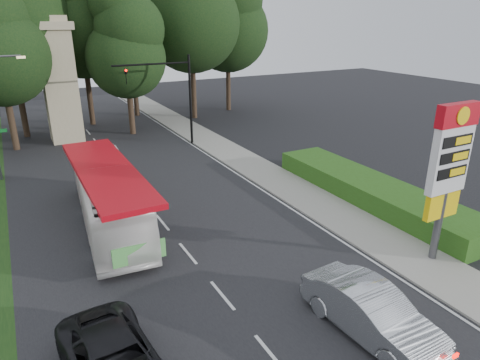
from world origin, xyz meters
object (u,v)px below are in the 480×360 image
traffic_signal_mast (174,88)px  transit_bus (109,197)px  sedan_silver (371,312)px  monument (59,80)px  gas_station_pylon (449,163)px

traffic_signal_mast → transit_bus: (-8.01, -11.94, -3.16)m
traffic_signal_mast → sedan_silver: bearing=-95.4°
traffic_signal_mast → monument: size_ratio=0.72×
gas_station_pylon → traffic_signal_mast: bearing=99.1°
traffic_signal_mast → transit_bus: size_ratio=0.66×
monument → sedan_silver: bearing=-79.8°
gas_station_pylon → sedan_silver: (-5.79, -2.17, -3.60)m
monument → transit_bus: bearing=-91.0°
transit_bus → sedan_silver: (5.73, -12.23, -0.67)m
gas_station_pylon → sedan_silver: gas_station_pylon is taller
traffic_signal_mast → sedan_silver: (-2.27, -24.17, -3.83)m
sedan_silver → transit_bus: bearing=110.9°
transit_bus → sedan_silver: bearing=-60.3°
traffic_signal_mast → monument: 9.76m
gas_station_pylon → traffic_signal_mast: (-3.52, 22.00, 0.22)m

